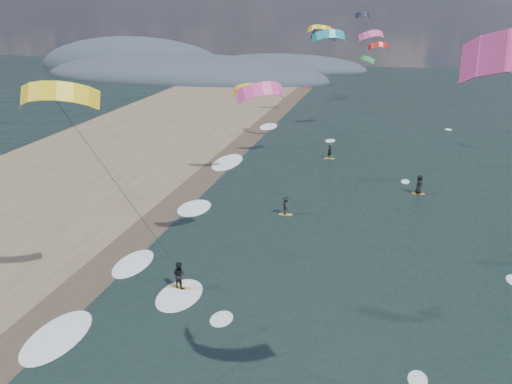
# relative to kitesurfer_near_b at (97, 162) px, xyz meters

# --- Properties ---
(wet_sand_strip) EXTENTS (3.00, 240.00, 0.00)m
(wet_sand_strip) POSITION_rel_kitesurfer_near_b_xyz_m (-3.56, 1.72, -9.20)
(wet_sand_strip) COLOR #382D23
(wet_sand_strip) RESTS_ON ground
(coastal_hills) EXTENTS (80.00, 41.00, 15.00)m
(coastal_hills) POSITION_rel_kitesurfer_near_b_xyz_m (-36.40, 99.58, -9.21)
(coastal_hills) COLOR #3D4756
(coastal_hills) RESTS_ON ground
(kitesurfer_near_b) EXTENTS (7.15, 8.58, 14.10)m
(kitesurfer_near_b) POSITION_rel_kitesurfer_near_b_xyz_m (0.00, 0.00, 0.00)
(kitesurfer_near_b) COLOR gold
(kitesurfer_near_b) RESTS_ON ground
(far_kitesurfers) EXTENTS (11.81, 18.69, 1.79)m
(far_kitesurfers) POSITION_rel_kitesurfer_near_b_xyz_m (10.97, 24.66, -8.38)
(far_kitesurfers) COLOR gold
(far_kitesurfers) RESTS_ON ground
(bg_kite_field) EXTENTS (13.21, 72.89, 8.20)m
(bg_kite_field) POSITION_rel_kitesurfer_near_b_xyz_m (6.83, 46.74, 2.44)
(bg_kite_field) COLOR yellow
(bg_kite_field) RESTS_ON ground
(shoreline_surf) EXTENTS (2.40, 79.40, 0.11)m
(shoreline_surf) POSITION_rel_kitesurfer_near_b_xyz_m (-2.36, 6.47, -9.21)
(shoreline_surf) COLOR white
(shoreline_surf) RESTS_ON ground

